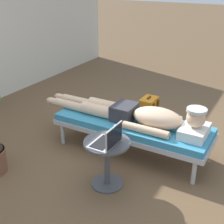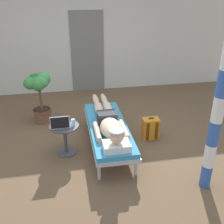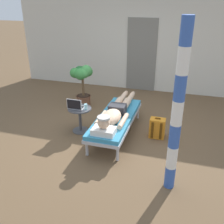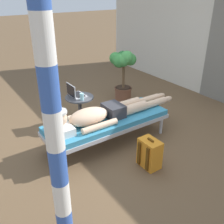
# 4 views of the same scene
# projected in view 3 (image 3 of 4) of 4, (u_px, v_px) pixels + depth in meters

# --- Properties ---
(ground_plane) EXTENTS (40.00, 40.00, 0.00)m
(ground_plane) POSITION_uv_depth(u_px,v_px,m) (110.00, 129.00, 5.50)
(ground_plane) COLOR brown
(house_wall_back) EXTENTS (7.60, 0.20, 2.70)m
(house_wall_back) POSITION_uv_depth(u_px,v_px,m) (145.00, 43.00, 7.30)
(house_wall_back) COLOR beige
(house_wall_back) RESTS_ON ground
(house_door_panel) EXTENTS (0.84, 0.03, 2.04)m
(house_door_panel) POSITION_uv_depth(u_px,v_px,m) (141.00, 55.00, 7.36)
(house_door_panel) COLOR slate
(house_door_panel) RESTS_ON ground
(lounge_chair) EXTENTS (0.66, 1.94, 0.42)m
(lounge_chair) POSITION_uv_depth(u_px,v_px,m) (116.00, 119.00, 5.16)
(lounge_chair) COLOR #B7B7BC
(lounge_chair) RESTS_ON ground
(person_reclining) EXTENTS (0.53, 2.17, 0.33)m
(person_reclining) POSITION_uv_depth(u_px,v_px,m) (115.00, 113.00, 5.02)
(person_reclining) COLOR white
(person_reclining) RESTS_ON lounge_chair
(side_table) EXTENTS (0.48, 0.48, 0.52)m
(side_table) POSITION_uv_depth(u_px,v_px,m) (80.00, 116.00, 5.29)
(side_table) COLOR #4C4C51
(side_table) RESTS_ON ground
(laptop) EXTENTS (0.31, 0.24, 0.23)m
(laptop) POSITION_uv_depth(u_px,v_px,m) (76.00, 106.00, 5.17)
(laptop) COLOR silver
(laptop) RESTS_ON side_table
(drink_glass) EXTENTS (0.06, 0.06, 0.12)m
(drink_glass) POSITION_uv_depth(u_px,v_px,m) (86.00, 107.00, 5.13)
(drink_glass) COLOR #99D8E5
(drink_glass) RESTS_ON side_table
(backpack) EXTENTS (0.30, 0.26, 0.42)m
(backpack) POSITION_uv_depth(u_px,v_px,m) (157.00, 128.00, 5.13)
(backpack) COLOR orange
(backpack) RESTS_ON ground
(potted_plant) EXTENTS (0.51, 0.48, 1.07)m
(potted_plant) POSITION_uv_depth(u_px,v_px,m) (83.00, 80.00, 6.34)
(potted_plant) COLOR brown
(potted_plant) RESTS_ON ground
(porch_post) EXTENTS (0.15, 0.15, 2.42)m
(porch_post) POSITION_uv_depth(u_px,v_px,m) (177.00, 113.00, 3.38)
(porch_post) COLOR #3359B2
(porch_post) RESTS_ON ground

